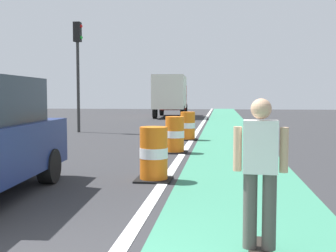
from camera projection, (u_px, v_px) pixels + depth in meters
name	position (u px, v px, depth m)	size (l,w,h in m)	color
bike_lane_strip	(231.00, 143.00, 15.47)	(2.50, 80.00, 0.01)	#387F60
lane_divider_stripe	(190.00, 142.00, 15.65)	(0.20, 80.00, 0.01)	silver
skateboarder_on_lane	(260.00, 172.00, 4.51)	(0.57, 0.82, 1.69)	black
traffic_barrel_front	(154.00, 154.00, 8.57)	(0.73, 0.73, 1.09)	orange
traffic_barrel_mid	(175.00, 135.00, 12.74)	(0.73, 0.73, 1.09)	orange
traffic_barrel_back	(188.00, 126.00, 16.41)	(0.73, 0.73, 1.09)	orange
delivery_truck_down_block	(171.00, 94.00, 33.73)	(2.60, 7.68, 3.23)	silver
traffic_light_corner	(78.00, 57.00, 19.70)	(0.41, 0.32, 5.10)	#2D2D2D
pedestrian_crossing	(17.00, 123.00, 13.33)	(0.34, 0.20, 1.61)	#33333D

